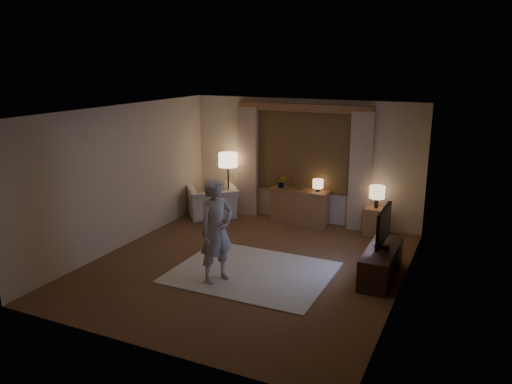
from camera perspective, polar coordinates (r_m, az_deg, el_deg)
The scene contains 13 objects.
room at distance 8.52m, azimuth 0.32°, elevation 1.08°, with size 5.04×5.54×2.64m.
rug at distance 8.24m, azimuth -0.46°, elevation -9.17°, with size 2.50×2.00×0.02m, color beige.
sideboard at distance 10.56m, azimuth 4.94°, elevation -1.78°, with size 1.20×0.40×0.70m, color brown.
picture_frame at distance 10.44m, azimuth 4.99°, elevation 0.59°, with size 0.16×0.02×0.20m, color brown.
plant at distance 10.57m, azimuth 2.96°, elevation 1.08°, with size 0.17×0.13×0.30m, color #999999.
table_lamp_sideboard at distance 10.29m, azimuth 7.10°, elevation 0.88°, with size 0.22×0.22×0.30m.
floor_lamp at distance 10.88m, azimuth -3.22°, elevation 3.29°, with size 0.41×0.41×1.41m.
armchair at distance 11.02m, azimuth -5.01°, elevation -1.15°, with size 1.03×0.90×0.67m, color beige.
side_table at distance 10.12m, azimuth 13.47°, elevation -3.30°, with size 0.40×0.40×0.56m, color brown.
table_lamp_side at distance 9.96m, azimuth 13.67°, elevation -0.08°, with size 0.30×0.30×0.44m.
tv_stand at distance 8.22m, azimuth 14.10°, elevation -7.89°, with size 0.45×1.40×0.50m, color black.
tv at distance 8.00m, azimuth 14.37°, elevation -3.84°, with size 0.22×0.91×0.66m.
person at distance 7.67m, azimuth -4.56°, elevation -4.42°, with size 0.60×0.39×1.64m, color #A8A49B.
Camera 1 is at (3.44, -7.02, 3.37)m, focal length 35.00 mm.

